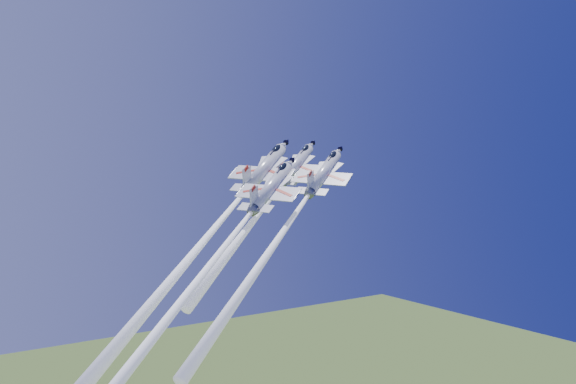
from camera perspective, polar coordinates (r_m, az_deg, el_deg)
jet_lead at (r=99.96m, az=-2.09°, el=-1.25°), size 30.74×18.70×29.75m
jet_left at (r=95.29m, az=-6.86°, el=-3.59°), size 40.58×24.65×40.14m
jet_right at (r=91.38m, az=-0.46°, el=-3.58°), size 35.60×21.62×35.25m
jet_slot at (r=81.61m, az=-7.97°, el=-7.72°), size 42.44×25.74×43.89m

